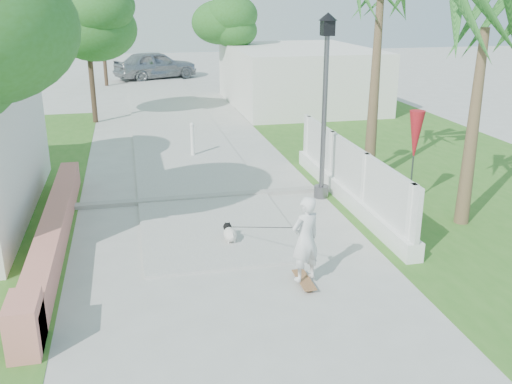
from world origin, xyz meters
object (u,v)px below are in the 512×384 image
object	(u,v)px
street_lamp	(325,101)
bollard	(192,139)
skateboarder	(266,230)
dog	(230,233)
patio_umbrella	(415,137)
parked_car	(156,65)

from	to	relation	value
street_lamp	bollard	world-z (taller)	street_lamp
skateboarder	dog	size ratio (longest dim) A/B	4.41
patio_umbrella	dog	xyz separation A→B (m)	(-4.63, -1.27, -1.47)
street_lamp	dog	distance (m)	4.18
bollard	skateboarder	xyz separation A→B (m)	(0.46, -7.90, 0.13)
street_lamp	parked_car	world-z (taller)	street_lamp
dog	patio_umbrella	bearing A→B (deg)	10.27
bollard	skateboarder	bearing A→B (deg)	-86.67
parked_car	dog	bearing A→B (deg)	158.41
patio_umbrella	parked_car	xyz separation A→B (m)	(-4.72, 23.69, -0.84)
patio_umbrella	dog	world-z (taller)	patio_umbrella
dog	street_lamp	bearing A→B (deg)	34.65
bollard	dog	world-z (taller)	bollard
dog	parked_car	distance (m)	24.97
street_lamp	skateboarder	size ratio (longest dim) A/B	1.71
parked_car	patio_umbrella	bearing A→B (deg)	169.48
bollard	patio_umbrella	size ratio (longest dim) A/B	0.47
street_lamp	bollard	distance (m)	5.56
bollard	skateboarder	size ratio (longest dim) A/B	0.42
street_lamp	parked_car	distance (m)	22.92
dog	bollard	bearing A→B (deg)	84.65
bollard	parked_car	bearing A→B (deg)	90.38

